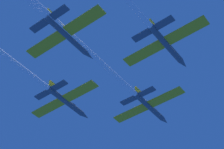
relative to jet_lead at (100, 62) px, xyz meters
name	(u,v)px	position (x,y,z in m)	size (l,w,h in m)	color
jet_lead	(100,62)	(0.00, 0.00, 0.00)	(18.53, 62.83, 3.07)	#4C5660
jet_left_wing	(13,62)	(-13.86, -11.25, -0.53)	(18.53, 56.85, 3.07)	#4C5660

